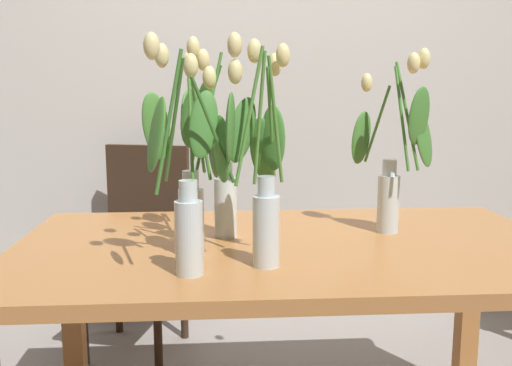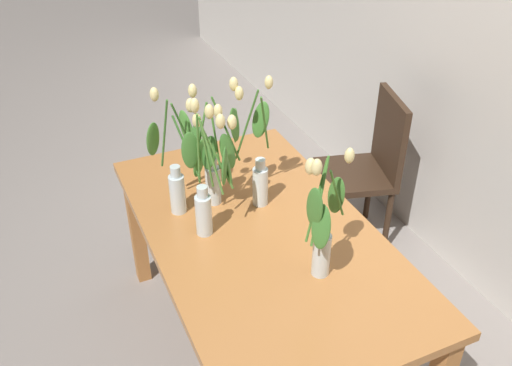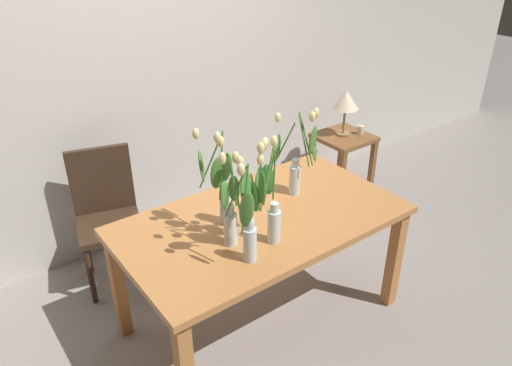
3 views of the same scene
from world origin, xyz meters
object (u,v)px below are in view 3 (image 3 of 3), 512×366
(dining_table, at_px, (262,231))
(tulip_vase_1, at_px, (246,222))
(tulip_vase_0, at_px, (297,162))
(tulip_vase_3, at_px, (221,192))
(tulip_vase_2, at_px, (269,201))
(side_table, at_px, (343,148))
(dining_chair, at_px, (107,210))
(table_lamp, at_px, (346,101))
(tulip_vase_4, at_px, (231,207))
(pillar_candle, at_px, (361,130))

(dining_table, distance_m, tulip_vase_1, 0.49)
(dining_table, bearing_deg, tulip_vase_0, 15.45)
(dining_table, distance_m, tulip_vase_3, 0.37)
(tulip_vase_2, xyz_separation_m, side_table, (1.64, 1.04, -0.54))
(tulip_vase_1, relative_size, dining_chair, 0.61)
(tulip_vase_1, height_order, tulip_vase_3, tulip_vase_3)
(tulip_vase_0, distance_m, tulip_vase_2, 0.51)
(tulip_vase_1, distance_m, tulip_vase_2, 0.20)
(side_table, distance_m, table_lamp, 0.42)
(tulip_vase_4, bearing_deg, tulip_vase_0, 17.35)
(tulip_vase_3, distance_m, table_lamp, 1.93)
(tulip_vase_2, bearing_deg, table_lamp, 32.73)
(tulip_vase_2, distance_m, pillar_candle, 2.06)
(side_table, bearing_deg, tulip_vase_3, -156.19)
(tulip_vase_0, height_order, tulip_vase_3, tulip_vase_3)
(tulip_vase_3, xyz_separation_m, tulip_vase_4, (-0.05, -0.17, 0.01))
(tulip_vase_1, xyz_separation_m, pillar_candle, (1.96, 1.04, -0.37))
(tulip_vase_4, distance_m, pillar_candle, 2.17)
(tulip_vase_1, bearing_deg, side_table, 31.12)
(tulip_vase_0, distance_m, dining_chair, 1.31)
(tulip_vase_2, relative_size, pillar_candle, 7.69)
(tulip_vase_2, relative_size, side_table, 1.05)
(tulip_vase_1, bearing_deg, tulip_vase_0, 29.21)
(tulip_vase_4, xyz_separation_m, table_lamp, (1.81, 0.97, -0.10))
(tulip_vase_1, bearing_deg, pillar_candle, 28.00)
(tulip_vase_1, xyz_separation_m, table_lamp, (1.83, 1.12, -0.10))
(dining_table, distance_m, dining_chair, 1.11)
(dining_table, height_order, tulip_vase_0, tulip_vase_0)
(dining_chair, bearing_deg, dining_table, -59.03)
(side_table, height_order, table_lamp, table_lamp)
(tulip_vase_0, relative_size, tulip_vase_3, 0.96)
(tulip_vase_1, height_order, pillar_candle, tulip_vase_1)
(dining_table, relative_size, tulip_vase_3, 2.74)
(tulip_vase_0, height_order, table_lamp, tulip_vase_0)
(tulip_vase_4, height_order, side_table, tulip_vase_4)
(tulip_vase_3, height_order, table_lamp, tulip_vase_3)
(dining_table, relative_size, tulip_vase_4, 2.89)
(tulip_vase_4, bearing_deg, tulip_vase_1, -97.00)
(table_lamp, bearing_deg, tulip_vase_2, -147.27)
(dining_table, height_order, tulip_vase_3, tulip_vase_3)
(table_lamp, bearing_deg, pillar_candle, -31.16)
(pillar_candle, bearing_deg, tulip_vase_0, -152.57)
(tulip_vase_3, bearing_deg, tulip_vase_4, -106.99)
(dining_table, relative_size, side_table, 2.91)
(side_table, bearing_deg, dining_table, -151.11)
(tulip_vase_2, xyz_separation_m, dining_chair, (-0.46, 1.13, -0.45))
(dining_chair, bearing_deg, table_lamp, -1.95)
(tulip_vase_3, height_order, tulip_vase_4, tulip_vase_3)
(tulip_vase_2, bearing_deg, dining_table, 61.62)
(tulip_vase_0, bearing_deg, side_table, 32.07)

